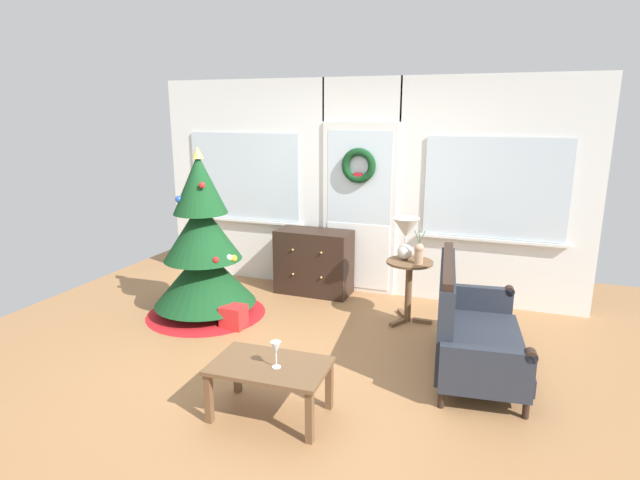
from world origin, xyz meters
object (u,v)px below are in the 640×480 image
dresser_cabinet (314,262)px  coffee_table (270,372)px  christmas_tree (203,255)px  table_lamp (406,233)px  side_table (409,279)px  settee_sofa (468,328)px  gift_box (234,317)px  flower_vase (419,252)px  wine_glass (276,349)px

dresser_cabinet → coffee_table: dresser_cabinet is taller
christmas_tree → table_lamp: bearing=16.0°
side_table → table_lamp: size_ratio=1.51×
settee_sofa → table_lamp: table_lamp is taller
dresser_cabinet → table_lamp: (1.19, -0.46, 0.56)m
dresser_cabinet → coffee_table: (0.64, -2.59, -0.04)m
table_lamp → gift_box: 1.97m
side_table → flower_vase: flower_vase is taller
dresser_cabinet → settee_sofa: 2.35m
flower_vase → table_lamp: bearing=148.0°
wine_glass → gift_box: (-1.11, 1.33, -0.43)m
settee_sofa → gift_box: size_ratio=6.59×
settee_sofa → flower_vase: size_ratio=4.42×
settee_sofa → coffee_table: bearing=-136.0°
dresser_cabinet → side_table: (1.25, -0.50, 0.08)m
dresser_cabinet → gift_box: 1.37m
flower_vase → settee_sofa: bearing=-54.7°
settee_sofa → side_table: settee_sofa is taller
flower_vase → gift_box: flower_vase is taller
dresser_cabinet → gift_box: bearing=-107.3°
christmas_tree → table_lamp: size_ratio=4.13×
dresser_cabinet → wine_glass: (0.71, -2.61, 0.16)m
settee_sofa → side_table: (-0.67, 0.86, 0.10)m
side_table → flower_vase: 0.33m
christmas_tree → gift_box: bearing=-26.1°
flower_vase → wine_glass: bearing=-107.3°
christmas_tree → table_lamp: christmas_tree is taller
side_table → wine_glass: (-0.54, -2.12, 0.08)m
gift_box → coffee_table: bearing=-51.5°
christmas_tree → dresser_cabinet: 1.39m
side_table → dresser_cabinet: bearing=158.4°
wine_glass → settee_sofa: bearing=46.1°
table_lamp → wine_glass: size_ratio=2.26×
table_lamp → dresser_cabinet: bearing=159.1°
flower_vase → gift_box: bearing=-157.5°
table_lamp → settee_sofa: bearing=-51.1°
coffee_table → wine_glass: (0.07, -0.03, 0.20)m
settee_sofa → side_table: bearing=127.8°
settee_sofa → wine_glass: size_ratio=7.93×
side_table → table_lamp: 0.48m
settee_sofa → coffee_table: size_ratio=1.81×
christmas_tree → dresser_cabinet: christmas_tree is taller
settee_sofa → wine_glass: (-1.21, -1.26, 0.17)m
coffee_table → wine_glass: bearing=-23.0°
dresser_cabinet → wine_glass: bearing=-74.8°
gift_box → settee_sofa: bearing=-1.9°
dresser_cabinet → flower_vase: (1.35, -0.56, 0.39)m
wine_glass → gift_box: wine_glass is taller
table_lamp → coffee_table: table_lamp is taller
christmas_tree → side_table: christmas_tree is taller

